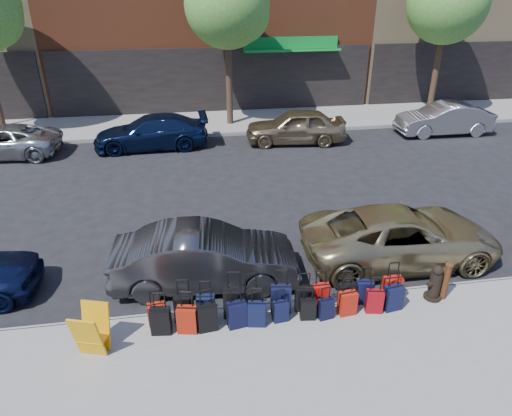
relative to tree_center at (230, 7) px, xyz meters
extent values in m
plane|color=black|center=(-0.64, -9.50, -5.41)|extent=(120.00, 120.00, 0.00)
cube|color=gray|center=(-0.64, -16.00, -5.34)|extent=(60.00, 4.00, 0.15)
cube|color=gray|center=(-0.64, 0.50, -5.34)|extent=(60.00, 4.00, 0.15)
cube|color=gray|center=(-0.64, -13.98, -5.34)|extent=(60.00, 0.08, 0.15)
cube|color=gray|center=(-0.64, -1.52, -5.34)|extent=(60.00, 0.08, 0.15)
cube|color=black|center=(-0.64, 2.45, -3.71)|extent=(16.66, 0.15, 3.40)
cube|color=#0D792A|center=(3.36, 2.10, -2.21)|extent=(5.00, 0.91, 0.27)
cube|color=#0D792A|center=(3.36, 2.40, -1.86)|extent=(5.00, 0.10, 0.60)
cube|color=black|center=(15.36, 2.45, -3.71)|extent=(14.70, 0.15, 3.40)
cylinder|color=black|center=(-0.14, 0.00, -2.86)|extent=(0.30, 0.30, 4.80)
sphere|color=#417D29|center=(-0.14, 0.00, 0.11)|extent=(3.80, 3.80, 3.80)
sphere|color=#417D29|center=(0.46, 0.00, -0.27)|extent=(2.58, 2.58, 2.58)
cylinder|color=black|center=(10.36, 0.00, -2.86)|extent=(0.30, 0.30, 4.80)
sphere|color=#417D29|center=(10.36, 0.00, 0.11)|extent=(3.80, 3.80, 3.80)
sphere|color=#417D29|center=(10.96, 0.00, -0.27)|extent=(2.58, 2.58, 2.58)
cube|color=#A21C0A|center=(-3.20, -14.33, -5.00)|extent=(0.37, 0.23, 0.53)
cylinder|color=black|center=(-3.20, -14.33, -4.42)|extent=(0.20, 0.06, 0.03)
cube|color=black|center=(-2.64, -14.26, -4.96)|extent=(0.43, 0.26, 0.61)
cylinder|color=black|center=(-2.64, -14.26, -4.29)|extent=(0.23, 0.05, 0.03)
cube|color=black|center=(-2.19, -14.29, -4.97)|extent=(0.40, 0.25, 0.57)
cylinder|color=black|center=(-2.19, -14.29, -4.35)|extent=(0.22, 0.06, 0.03)
cube|color=black|center=(-1.59, -14.29, -4.93)|extent=(0.48, 0.31, 0.67)
cylinder|color=black|center=(-1.59, -14.29, -4.20)|extent=(0.25, 0.07, 0.03)
cube|color=black|center=(-1.21, -14.30, -4.95)|extent=(0.46, 0.31, 0.63)
cylinder|color=black|center=(-1.21, -14.30, -4.26)|extent=(0.24, 0.08, 0.03)
cube|color=black|center=(-0.58, -14.30, -4.94)|extent=(0.46, 0.30, 0.64)
cylinder|color=black|center=(-0.58, -14.30, -4.25)|extent=(0.24, 0.07, 0.03)
cube|color=black|center=(-0.08, -14.32, -4.98)|extent=(0.40, 0.26, 0.57)
cylinder|color=black|center=(-0.08, -14.32, -4.36)|extent=(0.21, 0.06, 0.03)
cube|color=#AF100B|center=(0.31, -14.27, -4.98)|extent=(0.38, 0.21, 0.56)
cylinder|color=black|center=(0.31, -14.27, -4.37)|extent=(0.21, 0.03, 0.03)
cube|color=black|center=(0.88, -14.32, -5.00)|extent=(0.36, 0.21, 0.53)
cylinder|color=black|center=(0.88, -14.32, -4.42)|extent=(0.20, 0.04, 0.03)
cube|color=black|center=(1.30, -14.29, -4.98)|extent=(0.40, 0.27, 0.55)
cylinder|color=black|center=(1.30, -14.29, -4.38)|extent=(0.21, 0.07, 0.03)
cube|color=#AF110B|center=(1.93, -14.32, -4.96)|extent=(0.40, 0.22, 0.60)
cylinder|color=black|center=(1.93, -14.32, -4.31)|extent=(0.23, 0.03, 0.03)
cube|color=black|center=(-3.11, -14.57, -4.97)|extent=(0.42, 0.28, 0.59)
cylinder|color=black|center=(-3.11, -14.57, -4.33)|extent=(0.23, 0.06, 0.03)
cube|color=#9C1B0A|center=(-2.58, -14.61, -4.97)|extent=(0.44, 0.31, 0.59)
cylinder|color=black|center=(-2.58, -14.61, -4.33)|extent=(0.23, 0.08, 0.03)
cube|color=black|center=(-2.18, -14.62, -4.97)|extent=(0.43, 0.28, 0.59)
cylinder|color=black|center=(-2.18, -14.62, -4.32)|extent=(0.23, 0.06, 0.03)
cube|color=black|center=(-1.57, -14.62, -4.97)|extent=(0.43, 0.29, 0.58)
cylinder|color=black|center=(-1.57, -14.62, -4.34)|extent=(0.22, 0.07, 0.03)
cube|color=black|center=(-1.16, -14.64, -4.99)|extent=(0.40, 0.28, 0.54)
cylinder|color=black|center=(-1.16, -14.64, -4.40)|extent=(0.21, 0.07, 0.03)
cube|color=black|center=(-0.65, -14.59, -5.03)|extent=(0.34, 0.22, 0.47)
cylinder|color=black|center=(-0.65, -14.59, -4.51)|extent=(0.18, 0.05, 0.03)
cube|color=black|center=(-0.07, -14.62, -5.03)|extent=(0.34, 0.22, 0.47)
cylinder|color=black|center=(-0.07, -14.62, -4.51)|extent=(0.18, 0.05, 0.03)
cube|color=black|center=(0.31, -14.66, -5.03)|extent=(0.34, 0.23, 0.47)
cylinder|color=black|center=(0.31, -14.66, -4.52)|extent=(0.18, 0.06, 0.03)
cube|color=#AD190B|center=(0.80, -14.60, -4.99)|extent=(0.39, 0.26, 0.55)
cylinder|color=black|center=(0.80, -14.60, -4.39)|extent=(0.21, 0.06, 0.03)
cube|color=maroon|center=(1.40, -14.62, -5.00)|extent=(0.39, 0.27, 0.53)
cylinder|color=black|center=(1.40, -14.62, -4.42)|extent=(0.20, 0.07, 0.03)
cube|color=black|center=(1.84, -14.60, -4.97)|extent=(0.42, 0.29, 0.58)
cylinder|color=black|center=(1.84, -14.60, -4.34)|extent=(0.22, 0.07, 0.03)
cylinder|color=black|center=(2.90, -14.39, -5.23)|extent=(0.39, 0.39, 0.06)
cylinder|color=black|center=(2.90, -14.39, -4.89)|extent=(0.26, 0.26, 0.61)
sphere|color=black|center=(2.90, -14.39, -4.52)|extent=(0.24, 0.24, 0.24)
cylinder|color=black|center=(2.90, -14.39, -4.83)|extent=(0.45, 0.24, 0.11)
cylinder|color=#38190C|center=(3.13, -14.43, -4.82)|extent=(0.15, 0.15, 0.88)
cylinder|color=#38190C|center=(3.13, -14.43, -4.39)|extent=(0.17, 0.17, 0.04)
cube|color=#E49F0C|center=(-4.42, -15.07, -4.76)|extent=(0.60, 0.40, 0.98)
cube|color=#E49F0C|center=(-4.32, -14.73, -4.76)|extent=(0.60, 0.40, 0.98)
cube|color=#E49F0C|center=(-4.37, -14.90, -4.91)|extent=(0.63, 0.51, 0.02)
imported|color=#37373A|center=(-2.10, -12.81, -4.69)|extent=(4.46, 1.80, 1.44)
imported|color=tan|center=(2.92, -12.55, -4.71)|extent=(5.08, 2.37, 1.41)
imported|color=#BBBDC2|center=(-9.79, -2.77, -4.78)|extent=(4.70, 2.46, 1.26)
imported|color=#0C1837|center=(-3.81, -2.65, -4.71)|extent=(4.86, 2.09, 1.40)
imported|color=#907B58|center=(2.44, -2.94, -4.67)|extent=(4.52, 2.20, 1.48)
imported|color=#B2B4B9|center=(9.55, -2.82, -4.69)|extent=(4.40, 1.59, 1.44)
camera|label=1|loc=(-2.33, -21.93, 1.24)|focal=32.00mm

